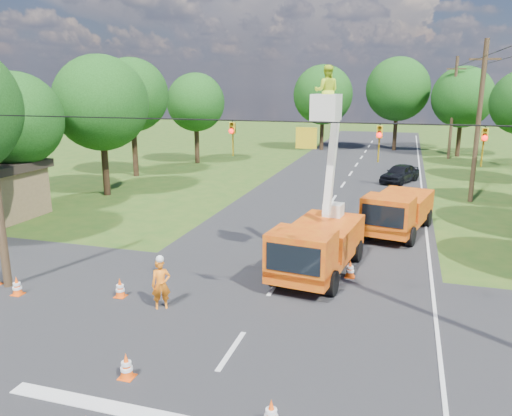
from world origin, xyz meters
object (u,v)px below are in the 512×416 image
(traffic_cone_1, at_px, (271,414))
(traffic_cone_7, at_px, (421,211))
(ground_worker, at_px, (161,285))
(pole_right_far, at_px, (453,107))
(tree_left_e, at_px, (132,95))
(distant_car, at_px, (400,173))
(traffic_cone_2, at_px, (350,269))
(tree_left_f, at_px, (196,102))
(tree_left_c, at_px, (15,119))
(second_truck, at_px, (398,211))
(pole_right_mid, at_px, (478,121))
(traffic_cone_3, at_px, (359,232))
(tree_far_b, at_px, (398,89))
(traffic_cone_8, at_px, (126,366))
(traffic_cone_5, at_px, (17,286))
(traffic_cone_4, at_px, (120,288))
(tree_far_a, at_px, (323,95))
(tree_far_c, at_px, (463,97))
(tree_left_d, at_px, (101,103))
(bucket_truck, at_px, (318,232))

(traffic_cone_1, xyz_separation_m, traffic_cone_7, (3.49, 19.65, 0.00))
(ground_worker, height_order, traffic_cone_7, ground_worker)
(traffic_cone_7, bearing_deg, pole_right_far, 82.96)
(tree_left_e, bearing_deg, distant_car, 8.88)
(traffic_cone_2, distance_m, tree_left_f, 31.26)
(traffic_cone_1, bearing_deg, tree_left_c, 143.18)
(second_truck, height_order, pole_right_mid, pole_right_mid)
(traffic_cone_3, height_order, tree_far_b, tree_far_b)
(traffic_cone_8, height_order, tree_left_e, tree_left_e)
(traffic_cone_2, xyz_separation_m, traffic_cone_5, (-11.15, -5.10, 0.00))
(traffic_cone_5, xyz_separation_m, tree_left_f, (-6.21, 30.54, 5.33))
(traffic_cone_1, height_order, traffic_cone_2, same)
(ground_worker, height_order, traffic_cone_4, ground_worker)
(pole_right_mid, bearing_deg, traffic_cone_4, -124.47)
(distant_car, xyz_separation_m, tree_far_a, (-9.01, 17.75, 5.47))
(tree_left_e, height_order, tree_far_c, tree_left_e)
(tree_left_e, distance_m, tree_far_b, 30.35)
(traffic_cone_1, height_order, traffic_cone_8, same)
(traffic_cone_4, height_order, tree_left_e, tree_left_e)
(traffic_cone_4, height_order, tree_far_a, tree_far_a)
(pole_right_mid, height_order, tree_left_e, pole_right_mid)
(distant_car, distance_m, traffic_cone_1, 30.11)
(traffic_cone_5, bearing_deg, second_truck, 42.67)
(traffic_cone_2, distance_m, tree_left_e, 26.77)
(ground_worker, bearing_deg, pole_right_far, 42.33)
(tree_far_c, bearing_deg, tree_left_e, -142.75)
(tree_far_b, bearing_deg, tree_far_c, -24.78)
(traffic_cone_5, xyz_separation_m, traffic_cone_7, (13.99, 15.41, 0.00))
(tree_left_f, distance_m, tree_far_a, 16.29)
(traffic_cone_4, bearing_deg, traffic_cone_5, -166.01)
(traffic_cone_7, relative_size, tree_far_c, 0.08)
(tree_left_d, bearing_deg, tree_left_e, 104.42)
(traffic_cone_7, bearing_deg, second_truck, -108.95)
(tree_left_d, bearing_deg, traffic_cone_8, -55.86)
(traffic_cone_7, height_order, pole_right_mid, pole_right_mid)
(tree_left_f, bearing_deg, tree_left_c, -94.63)
(ground_worker, distance_m, tree_left_c, 16.75)
(pole_right_far, relative_size, tree_far_a, 1.05)
(tree_left_c, relative_size, tree_far_c, 0.88)
(tree_left_c, height_order, tree_left_f, tree_left_f)
(bucket_truck, relative_size, traffic_cone_8, 11.29)
(tree_left_e, bearing_deg, traffic_cone_5, -69.99)
(pole_right_mid, distance_m, pole_right_far, 20.00)
(traffic_cone_4, height_order, tree_left_d, tree_left_d)
(traffic_cone_1, height_order, traffic_cone_7, same)
(second_truck, height_order, traffic_cone_5, second_truck)
(traffic_cone_1, height_order, tree_left_f, tree_left_f)
(traffic_cone_2, distance_m, traffic_cone_3, 5.22)
(traffic_cone_5, bearing_deg, tree_left_d, 112.41)
(tree_left_d, bearing_deg, traffic_cone_2, -30.73)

